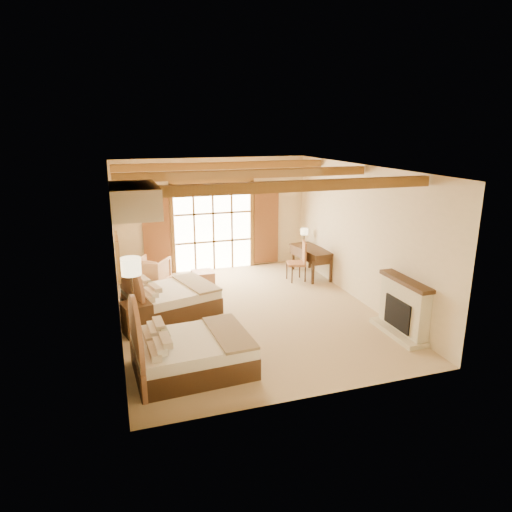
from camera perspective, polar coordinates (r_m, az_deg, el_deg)
name	(u,v)px	position (r m, az deg, el deg)	size (l,w,h in m)	color
floor	(248,312)	(10.32, -0.97, -7.04)	(7.00, 7.00, 0.00)	tan
wall_back	(212,215)	(13.12, -5.46, 5.17)	(5.50, 5.50, 0.00)	beige
wall_left	(115,254)	(9.42, -17.24, 0.27)	(7.00, 7.00, 0.00)	beige
wall_right	(361,234)	(10.90, 12.97, 2.65)	(7.00, 7.00, 0.00)	beige
ceiling	(248,168)	(9.55, -1.06, 10.95)	(7.00, 7.00, 0.00)	#A96B30
ceiling_beams	(248,174)	(9.56, -1.05, 10.24)	(5.39, 4.60, 0.18)	brown
french_doors	(213,227)	(13.14, -5.36, 3.62)	(3.95, 0.08, 2.60)	white
fireplace	(403,310)	(9.55, 17.87, -6.46)	(0.46, 1.40, 1.16)	beige
painting	(118,256)	(8.66, -16.91, -0.01)	(0.06, 0.95, 0.75)	tan
canopy_valance	(134,200)	(7.19, -14.98, 6.82)	(0.70, 1.40, 0.45)	beige
bed_near	(184,351)	(7.92, -8.96, -11.63)	(2.00, 1.56, 1.27)	#3F2E17
bed_far	(165,297)	(10.34, -11.34, -5.11)	(2.23, 1.87, 1.23)	#3F2E17
nightstand	(137,318)	(9.51, -14.68, -7.54)	(0.54, 0.54, 0.65)	#3F2E17
floor_lamp	(131,272)	(8.50, -15.36, -1.96)	(0.37, 0.37, 1.76)	#332517
armchair	(152,271)	(12.29, -12.88, -1.85)	(0.78, 0.80, 0.73)	tan
ottoman	(203,278)	(12.02, -6.63, -2.81)	(0.53, 0.53, 0.39)	#9D6942
desk	(311,261)	(12.77, 6.92, -0.62)	(0.78, 1.52, 0.79)	#3F2E17
desk_chair	(297,268)	(12.35, 5.14, -1.55)	(0.59, 0.59, 1.08)	#966437
desk_lamp	(304,232)	(13.11, 6.06, 2.99)	(0.22, 0.22, 0.44)	#332517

